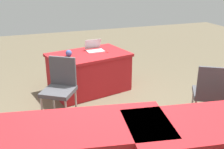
{
  "coord_description": "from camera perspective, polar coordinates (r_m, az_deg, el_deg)",
  "views": [
    {
      "loc": [
        1.01,
        2.97,
        2.12
      ],
      "look_at": [
        -0.07,
        -0.06,
        0.9
      ],
      "focal_mm": 42.95,
      "sensor_mm": 36.0,
      "label": 1
    }
  ],
  "objects": [
    {
      "name": "scissors_red",
      "position": [
        5.08,
        -1.01,
        4.98
      ],
      "size": [
        0.09,
        0.18,
        0.01
      ],
      "primitive_type": "cube",
      "rotation": [
        0.0,
        0.0,
        1.23
      ],
      "color": "red",
      "rests_on": "table_foreground"
    },
    {
      "name": "yarn_ball",
      "position": [
        4.83,
        -9.2,
        4.53
      ],
      "size": [
        0.11,
        0.11,
        0.11
      ],
      "primitive_type": "sphere",
      "color": "#3F5999",
      "rests_on": "table_foreground"
    },
    {
      "name": "table_mid_right",
      "position": [
        3.14,
        20.41,
        -14.73
      ],
      "size": [
        1.93,
        1.04,
        0.73
      ],
      "rotation": [
        0.0,
        0.0,
        -0.15
      ],
      "color": "#AD1E23",
      "rests_on": "ground"
    },
    {
      "name": "chair_tucked_left",
      "position": [
        4.06,
        20.15,
        -3.38
      ],
      "size": [
        0.6,
        0.6,
        0.95
      ],
      "rotation": [
        0.0,
        0.0,
        2.6
      ],
      "color": "#9E9993",
      "rests_on": "ground"
    },
    {
      "name": "table_foreground",
      "position": [
        5.07,
        -4.91,
        0.52
      ],
      "size": [
        1.59,
        1.2,
        0.73
      ],
      "rotation": [
        0.0,
        0.0,
        0.22
      ],
      "color": "#AD1E23",
      "rests_on": "ground"
    },
    {
      "name": "laptop_silver",
      "position": [
        5.12,
        -3.72,
        5.47
      ],
      "size": [
        0.33,
        0.31,
        0.21
      ],
      "rotation": [
        0.0,
        0.0,
        0.05
      ],
      "color": "silver",
      "rests_on": "table_foreground"
    },
    {
      "name": "chair_near_front",
      "position": [
        4.09,
        -10.99,
        -2.24
      ],
      "size": [
        0.61,
        0.61,
        0.95
      ],
      "rotation": [
        0.0,
        0.0,
        -0.59
      ],
      "color": "#9E9993",
      "rests_on": "ground"
    },
    {
      "name": "ground_plane",
      "position": [
        3.78,
        -0.7,
        -13.27
      ],
      "size": [
        14.4,
        14.4,
        0.0
      ],
      "primitive_type": "plane",
      "color": "brown"
    }
  ]
}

